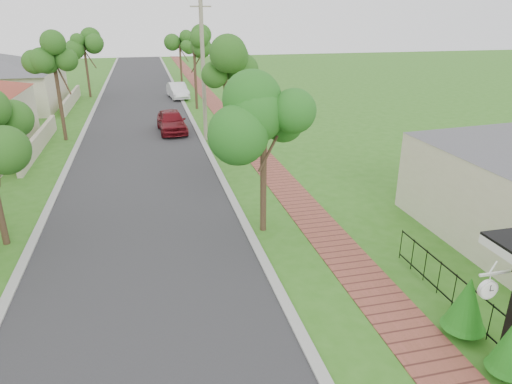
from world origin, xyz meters
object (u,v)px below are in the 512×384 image
object	(u,v)px
near_tree	(264,120)
station_clock	(488,288)
utility_pole	(203,72)
parked_car_white	(178,91)
parked_car_red	(172,121)

from	to	relation	value
near_tree	station_clock	distance (m)	8.38
near_tree	utility_pole	world-z (taller)	utility_pole
station_clock	parked_car_white	bearing A→B (deg)	95.82
station_clock	utility_pole	bearing A→B (deg)	98.71
station_clock	near_tree	bearing A→B (deg)	110.63
parked_car_red	parked_car_white	xyz separation A→B (m)	(1.40, 12.88, -0.04)
near_tree	utility_pole	distance (m)	13.00
parked_car_red	utility_pole	world-z (taller)	utility_pole
parked_car_white	near_tree	xyz separation A→B (m)	(0.80, -28.30, 3.33)
parked_car_white	utility_pole	distance (m)	15.67
near_tree	station_clock	world-z (taller)	near_tree
parked_car_white	station_clock	xyz separation A→B (m)	(3.66, -35.90, 1.27)
parked_car_red	parked_car_white	bearing A→B (deg)	80.80
parked_car_red	station_clock	bearing A→B (deg)	-80.61
parked_car_white	station_clock	size ratio (longest dim) A/B	5.76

